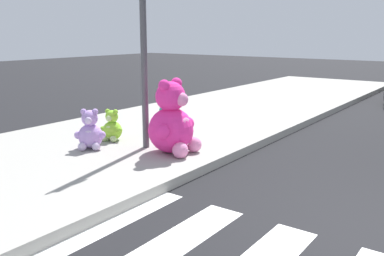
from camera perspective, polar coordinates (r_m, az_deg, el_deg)
sidewalk at (r=7.32m, az=-16.16°, el=-3.75°), size 28.00×4.40×0.15m
sign_pole at (r=7.12m, az=-6.53°, el=10.71°), size 0.56×0.11×3.20m
plush_pink_large at (r=6.90m, az=-2.63°, el=0.60°), size 0.95×0.84×1.23m
plush_lime at (r=7.89m, az=-10.80°, el=0.01°), size 0.41×0.43×0.58m
plush_lavender at (r=7.40m, az=-13.60°, el=-0.62°), size 0.50×0.49×0.69m
plush_teal at (r=8.32m, az=-3.59°, el=0.98°), size 0.48×0.42×0.62m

